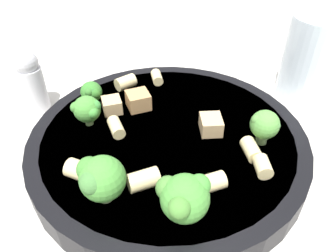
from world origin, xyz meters
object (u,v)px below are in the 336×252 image
Objects in this scene: rigatoni_1 at (263,166)px; chicken_chunk_2 at (211,125)px; broccoli_floret_3 at (184,197)px; rigatoni_4 at (116,127)px; rigatoni_0 at (143,180)px; broccoli_floret_1 at (265,125)px; broccoli_floret_2 at (100,178)px; chicken_chunk_0 at (138,100)px; drinking_glass at (311,61)px; rigatoni_5 at (81,171)px; rigatoni_3 at (251,150)px; broccoli_floret_4 at (92,92)px; rigatoni_7 at (157,77)px; pasta_bowl at (168,142)px; broccoli_floret_0 at (87,109)px; rigatoni_6 at (123,83)px; pepper_shaker at (31,81)px; chicken_chunk_1 at (112,105)px; rigatoni_2 at (211,183)px.

chicken_chunk_2 is at bearing -176.32° from rigatoni_1.
rigatoni_4 is (-0.13, -0.00, -0.02)m from broccoli_floret_3.
rigatoni_0 is 1.06× the size of rigatoni_4.
broccoli_floret_2 is at bearing -94.55° from broccoli_floret_1.
drinking_glass is (0.05, 0.23, 0.01)m from chicken_chunk_0.
rigatoni_5 is at bearing -51.83° from chicken_chunk_0.
broccoli_floret_4 is at bearing -147.92° from rigatoni_3.
rigatoni_7 is 0.93× the size of chicken_chunk_0.
pasta_bowl is 8.53× the size of broccoli_floret_0.
rigatoni_0 is at bearing 5.22° from broccoli_floret_0.
chicken_chunk_2 is at bearing 19.54° from rigatoni_6.
broccoli_floret_2 is 0.56× the size of pepper_shaker.
broccoli_floret_0 is at bearing -137.12° from rigatoni_3.
pasta_bowl is at bearing 156.00° from broccoli_floret_3.
pasta_bowl is 10.99× the size of rigatoni_5.
chicken_chunk_0 is 0.98× the size of chicken_chunk_2.
rigatoni_0 is 0.29m from drinking_glass.
rigatoni_3 is 0.16m from chicken_chunk_1.
broccoli_floret_0 is at bearing -145.03° from rigatoni_4.
rigatoni_0 and rigatoni_6 have the same top height.
chicken_chunk_1 is at bearing -138.84° from chicken_chunk_2.
pasta_bowl is at bearing 175.14° from rigatoni_2.
pepper_shaker is (-0.18, -0.14, 0.00)m from chicken_chunk_2.
broccoli_floret_2 is at bearing -30.70° from rigatoni_4.
chicken_chunk_1 is at bearing 107.46° from broccoli_floret_0.
pasta_bowl is at bearing -115.20° from chicken_chunk_2.
rigatoni_4 is 1.11× the size of rigatoni_7.
broccoli_floret_4 is 0.29m from drinking_glass.
rigatoni_7 is at bearing -168.01° from broccoli_floret_1.
rigatoni_3 is at bearing 3.62° from rigatoni_7.
broccoli_floret_3 is at bearing -71.95° from rigatoni_2.
rigatoni_2 is (-0.01, 0.04, -0.02)m from broccoli_floret_3.
pepper_shaker is (-0.11, -0.04, -0.01)m from broccoli_floret_0.
broccoli_floret_4 reaches higher than rigatoni_5.
broccoli_floret_2 is 1.53× the size of broccoli_floret_4.
chicken_chunk_1 is 0.28× the size of pepper_shaker.
broccoli_floret_1 is 1.28× the size of broccoli_floret_4.
rigatoni_6 is 0.05m from rigatoni_7.
rigatoni_2 is at bearing 108.05° from broccoli_floret_3.
pasta_bowl is at bearing 1.58° from rigatoni_6.
broccoli_floret_1 is 0.29m from pepper_shaker.
rigatoni_7 is at bearing 128.84° from rigatoni_5.
rigatoni_1 is 0.02m from rigatoni_3.
drinking_glass is at bearing 99.31° from chicken_chunk_2.
broccoli_floret_3 is 0.16m from chicken_chunk_1.
broccoli_floret_2 is 1.63× the size of rigatoni_0.
rigatoni_2 is at bearing 56.49° from rigatoni_0.
broccoli_floret_2 is at bearing -17.27° from broccoli_floret_4.
pepper_shaker reaches higher than broccoli_floret_2.
rigatoni_6 reaches higher than rigatoni_7.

